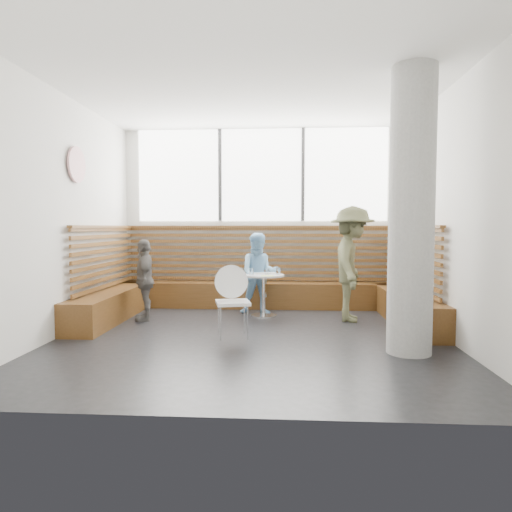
# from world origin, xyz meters

# --- Properties ---
(room) EXTENTS (5.00, 5.00, 3.20)m
(room) POSITION_xyz_m (0.00, 0.00, 1.60)
(room) COLOR silver
(room) RESTS_ON ground
(booth) EXTENTS (5.00, 2.50, 1.44)m
(booth) POSITION_xyz_m (0.00, 1.77, 0.41)
(booth) COLOR #4B2E12
(booth) RESTS_ON ground
(concrete_column) EXTENTS (0.50, 0.50, 3.20)m
(concrete_column) POSITION_xyz_m (1.85, -0.60, 1.60)
(concrete_column) COLOR gray
(concrete_column) RESTS_ON ground
(wall_art) EXTENTS (0.03, 0.50, 0.50)m
(wall_art) POSITION_xyz_m (-2.46, 0.40, 2.30)
(wall_art) COLOR white
(wall_art) RESTS_ON room
(cafe_table) EXTENTS (0.66, 0.66, 0.68)m
(cafe_table) POSITION_xyz_m (0.10, 1.44, 0.48)
(cafe_table) COLOR silver
(cafe_table) RESTS_ON ground
(cafe_chair) EXTENTS (0.45, 0.44, 0.93)m
(cafe_chair) POSITION_xyz_m (-0.24, 0.08, 0.55)
(cafe_chair) COLOR white
(cafe_chair) RESTS_ON ground
(adult_man) EXTENTS (0.83, 1.23, 1.75)m
(adult_man) POSITION_xyz_m (1.46, 1.18, 0.88)
(adult_man) COLOR brown
(adult_man) RESTS_ON ground
(child_back) EXTENTS (0.69, 0.56, 1.34)m
(child_back) POSITION_xyz_m (0.02, 1.65, 0.67)
(child_back) COLOR #88BFEB
(child_back) RESTS_ON ground
(child_left) EXTENTS (0.50, 0.79, 1.25)m
(child_left) POSITION_xyz_m (-1.72, 1.02, 0.62)
(child_left) COLOR #595551
(child_left) RESTS_ON ground
(plate_near) EXTENTS (0.20, 0.20, 0.01)m
(plate_near) POSITION_xyz_m (0.00, 1.58, 0.68)
(plate_near) COLOR white
(plate_near) RESTS_ON cafe_table
(plate_far) EXTENTS (0.21, 0.21, 0.01)m
(plate_far) POSITION_xyz_m (0.18, 1.62, 0.68)
(plate_far) COLOR white
(plate_far) RESTS_ON cafe_table
(glass_left) EXTENTS (0.07, 0.07, 0.11)m
(glass_left) POSITION_xyz_m (-0.10, 1.35, 0.73)
(glass_left) COLOR white
(glass_left) RESTS_ON cafe_table
(glass_mid) EXTENTS (0.06, 0.06, 0.10)m
(glass_mid) POSITION_xyz_m (0.16, 1.40, 0.73)
(glass_mid) COLOR white
(glass_mid) RESTS_ON cafe_table
(glass_right) EXTENTS (0.07, 0.07, 0.11)m
(glass_right) POSITION_xyz_m (0.33, 1.48, 0.73)
(glass_right) COLOR white
(glass_right) RESTS_ON cafe_table
(menu_card) EXTENTS (0.21, 0.15, 0.00)m
(menu_card) POSITION_xyz_m (0.16, 1.23, 0.68)
(menu_card) COLOR #A5C64C
(menu_card) RESTS_ON cafe_table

